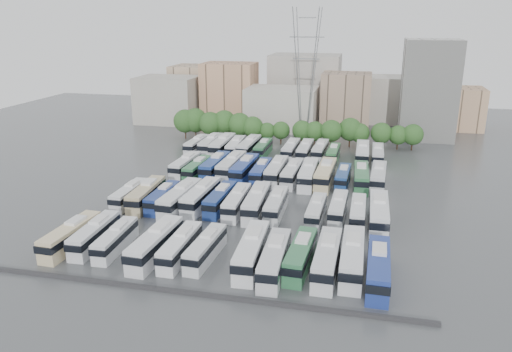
% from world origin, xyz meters
% --- Properties ---
extents(ground, '(220.00, 220.00, 0.00)m').
position_xyz_m(ground, '(0.00, 0.00, 0.00)').
color(ground, '#424447').
rests_on(ground, ground).
extents(parapet, '(56.00, 0.50, 0.50)m').
position_xyz_m(parapet, '(0.00, -33.00, 0.25)').
color(parapet, '#2D2D30').
rests_on(parapet, ground).
extents(tree_line, '(64.55, 7.77, 8.26)m').
position_xyz_m(tree_line, '(-4.31, 42.15, 4.37)').
color(tree_line, black).
rests_on(tree_line, ground).
extents(city_buildings, '(102.00, 35.00, 20.00)m').
position_xyz_m(city_buildings, '(-7.46, 71.86, 7.87)').
color(city_buildings, '#9E998E').
rests_on(city_buildings, ground).
extents(apartment_tower, '(14.00, 14.00, 26.00)m').
position_xyz_m(apartment_tower, '(34.00, 58.00, 13.00)').
color(apartment_tower, silver).
rests_on(apartment_tower, ground).
extents(electricity_pylon, '(9.00, 6.91, 33.83)m').
position_xyz_m(electricity_pylon, '(2.00, 50.00, 18.66)').
color(electricity_pylon, slate).
rests_on(electricity_pylon, ground).
extents(bus_r0_s0, '(3.09, 12.24, 3.81)m').
position_xyz_m(bus_r0_s0, '(-21.35, -24.68, 1.87)').
color(bus_r0_s0, beige).
rests_on(bus_r0_s0, ground).
extents(bus_r0_s1, '(2.96, 11.79, 3.67)m').
position_xyz_m(bus_r0_s1, '(-18.35, -23.37, 1.80)').
color(bus_r0_s1, silver).
rests_on(bus_r0_s1, ground).
extents(bus_r0_s2, '(2.83, 10.89, 3.39)m').
position_xyz_m(bus_r0_s2, '(-14.76, -23.97, 1.66)').
color(bus_r0_s2, silver).
rests_on(bus_r0_s2, ground).
extents(bus_r0_s4, '(3.36, 13.10, 4.08)m').
position_xyz_m(bus_r0_s4, '(-8.40, -24.63, 2.00)').
color(bus_r0_s4, silver).
rests_on(bus_r0_s4, ground).
extents(bus_r0_s5, '(2.57, 11.50, 3.60)m').
position_xyz_m(bus_r0_s5, '(-4.93, -24.30, 1.77)').
color(bus_r0_s5, white).
rests_on(bus_r0_s5, ground).
extents(bus_r0_s6, '(2.97, 11.19, 3.48)m').
position_xyz_m(bus_r0_s6, '(-1.45, -23.84, 1.71)').
color(bus_r0_s6, silver).
rests_on(bus_r0_s6, ground).
extents(bus_r0_s8, '(3.51, 13.36, 4.15)m').
position_xyz_m(bus_r0_s8, '(4.99, -23.84, 2.04)').
color(bus_r0_s8, silver).
rests_on(bus_r0_s8, ground).
extents(bus_r0_s9, '(3.19, 12.75, 3.97)m').
position_xyz_m(bus_r0_s9, '(8.36, -25.27, 1.95)').
color(bus_r0_s9, silver).
rests_on(bus_r0_s9, ground).
extents(bus_r0_s10, '(3.17, 12.15, 3.78)m').
position_xyz_m(bus_r0_s10, '(11.46, -23.26, 1.86)').
color(bus_r0_s10, '#2F6E44').
rests_on(bus_r0_s10, ground).
extents(bus_r0_s11, '(3.02, 13.04, 4.08)m').
position_xyz_m(bus_r0_s11, '(14.96, -23.71, 2.00)').
color(bus_r0_s11, silver).
rests_on(bus_r0_s11, ground).
extents(bus_r0_s12, '(2.95, 13.25, 4.15)m').
position_xyz_m(bus_r0_s12, '(18.10, -22.80, 2.04)').
color(bus_r0_s12, silver).
rests_on(bus_r0_s12, ground).
extents(bus_r0_s13, '(2.99, 12.86, 4.02)m').
position_xyz_m(bus_r0_s13, '(21.37, -24.87, 1.97)').
color(bus_r0_s13, navy).
rests_on(bus_r0_s13, ground).
extents(bus_r1_s0, '(2.48, 11.08, 3.47)m').
position_xyz_m(bus_r1_s0, '(-21.37, -6.52, 1.70)').
color(bus_r1_s0, silver).
rests_on(bus_r1_s0, ground).
extents(bus_r1_s1, '(3.36, 12.71, 3.95)m').
position_xyz_m(bus_r1_s1, '(-18.12, -6.50, 1.94)').
color(bus_r1_s1, tan).
rests_on(bus_r1_s1, ground).
extents(bus_r1_s2, '(2.49, 11.10, 3.48)m').
position_xyz_m(bus_r1_s2, '(-15.03, -6.59, 1.71)').
color(bus_r1_s2, navy).
rests_on(bus_r1_s2, ground).
extents(bus_r1_s3, '(3.58, 13.42, 4.17)m').
position_xyz_m(bus_r1_s3, '(-11.55, -7.22, 2.05)').
color(bus_r1_s3, silver).
rests_on(bus_r1_s3, ground).
extents(bus_r1_s4, '(3.38, 13.06, 4.06)m').
position_xyz_m(bus_r1_s4, '(-8.41, -5.52, 1.99)').
color(bus_r1_s4, white).
rests_on(bus_r1_s4, ground).
extents(bus_r1_s5, '(2.90, 11.87, 3.70)m').
position_xyz_m(bus_r1_s5, '(-4.93, -5.47, 1.82)').
color(bus_r1_s5, navy).
rests_on(bus_r1_s5, ground).
extents(bus_r1_s6, '(2.84, 11.96, 3.74)m').
position_xyz_m(bus_r1_s6, '(-1.80, -6.19, 1.83)').
color(bus_r1_s6, silver).
rests_on(bus_r1_s6, ground).
extents(bus_r1_s7, '(3.35, 13.09, 4.08)m').
position_xyz_m(bus_r1_s7, '(1.59, -6.04, 2.00)').
color(bus_r1_s7, silver).
rests_on(bus_r1_s7, ground).
extents(bus_r1_s8, '(2.73, 11.65, 3.64)m').
position_xyz_m(bus_r1_s8, '(4.88, -5.91, 1.79)').
color(bus_r1_s8, silver).
rests_on(bus_r1_s8, ground).
extents(bus_r1_s10, '(2.58, 10.90, 3.41)m').
position_xyz_m(bus_r1_s10, '(11.66, -6.96, 1.67)').
color(bus_r1_s10, silver).
rests_on(bus_r1_s10, ground).
extents(bus_r1_s11, '(2.68, 11.16, 3.48)m').
position_xyz_m(bus_r1_s11, '(15.07, -4.92, 1.71)').
color(bus_r1_s11, silver).
rests_on(bus_r1_s11, ground).
extents(bus_r1_s12, '(2.37, 10.84, 3.40)m').
position_xyz_m(bus_r1_s12, '(18.29, -5.83, 1.67)').
color(bus_r1_s12, silver).
rests_on(bus_r1_s12, ground).
extents(bus_r1_s13, '(3.02, 13.53, 4.24)m').
position_xyz_m(bus_r1_s13, '(21.52, -6.77, 2.08)').
color(bus_r1_s13, silver).
rests_on(bus_r1_s13, ground).
extents(bus_r2_s1, '(3.11, 12.15, 3.78)m').
position_xyz_m(bus_r2_s1, '(-17.93, 12.40, 1.86)').
color(bus_r2_s1, silver).
rests_on(bus_r2_s1, ground).
extents(bus_r2_s2, '(2.90, 11.40, 3.55)m').
position_xyz_m(bus_r2_s2, '(-14.83, 10.99, 1.74)').
color(bus_r2_s2, '#317345').
rests_on(bus_r2_s2, ground).
extents(bus_r2_s3, '(3.14, 12.95, 4.04)m').
position_xyz_m(bus_r2_s3, '(-11.55, 12.76, 1.98)').
color(bus_r2_s3, navy).
rests_on(bus_r2_s3, ground).
extents(bus_r2_s4, '(3.31, 13.42, 4.19)m').
position_xyz_m(bus_r2_s4, '(-8.16, 13.26, 2.06)').
color(bus_r2_s4, silver).
rests_on(bus_r2_s4, ground).
extents(bus_r2_s5, '(3.36, 13.17, 4.10)m').
position_xyz_m(bus_r2_s5, '(-5.02, 11.98, 2.01)').
color(bus_r2_s5, navy).
rests_on(bus_r2_s5, ground).
extents(bus_r2_s6, '(2.68, 11.70, 3.66)m').
position_xyz_m(bus_r2_s6, '(-1.51, 11.54, 1.80)').
color(bus_r2_s6, navy).
rests_on(bus_r2_s6, ground).
extents(bus_r2_s7, '(2.89, 12.88, 4.04)m').
position_xyz_m(bus_r2_s7, '(1.53, 12.11, 1.98)').
color(bus_r2_s7, silver).
rests_on(bus_r2_s7, ground).
extents(bus_r2_s8, '(3.08, 12.20, 3.80)m').
position_xyz_m(bus_r2_s8, '(4.82, 11.61, 1.87)').
color(bus_r2_s8, silver).
rests_on(bus_r2_s8, ground).
extents(bus_r2_s9, '(3.00, 13.23, 4.14)m').
position_xyz_m(bus_r2_s9, '(8.08, 11.29, 2.03)').
color(bus_r2_s9, silver).
rests_on(bus_r2_s9, ground).
extents(bus_r2_s10, '(3.46, 13.65, 4.25)m').
position_xyz_m(bus_r2_s10, '(11.38, 11.83, 2.09)').
color(bus_r2_s10, beige).
rests_on(bus_r2_s10, ground).
extents(bus_r2_s11, '(2.76, 10.86, 3.38)m').
position_xyz_m(bus_r2_s11, '(14.81, 12.31, 1.66)').
color(bus_r2_s11, navy).
rests_on(bus_r2_s11, ground).
extents(bus_r2_s12, '(3.26, 12.78, 3.98)m').
position_xyz_m(bus_r2_s12, '(18.27, 12.09, 1.95)').
color(bus_r2_s12, '#2E6D40').
rests_on(bus_r2_s12, ground).
extents(bus_r2_s13, '(3.33, 12.83, 3.99)m').
position_xyz_m(bus_r2_s13, '(21.54, 12.83, 1.96)').
color(bus_r2_s13, silver).
rests_on(bus_r2_s13, ground).
extents(bus_r3_s0, '(3.01, 11.52, 3.58)m').
position_xyz_m(bus_r3_s0, '(-21.61, 29.80, 1.76)').
color(bus_r3_s0, silver).
rests_on(bus_r3_s0, ground).
extents(bus_r3_s1, '(2.77, 12.54, 3.93)m').
position_xyz_m(bus_r3_s1, '(-18.17, 30.26, 1.93)').
color(bus_r3_s1, silver).
rests_on(bus_r3_s1, ground).
extents(bus_r3_s2, '(3.01, 13.56, 4.25)m').
position_xyz_m(bus_r3_s2, '(-14.87, 29.23, 2.09)').
color(bus_r3_s2, silver).
rests_on(bus_r3_s2, ground).
extents(bus_r3_s3, '(3.24, 12.27, 3.81)m').
position_xyz_m(bus_r3_s3, '(-11.65, 29.34, 1.87)').
color(bus_r3_s3, white).
rests_on(bus_r3_s3, ground).
extents(bus_r3_s4, '(3.26, 12.98, 4.04)m').
position_xyz_m(bus_r3_s4, '(-8.41, 29.94, 1.99)').
color(bus_r3_s4, silver).
rests_on(bus_r3_s4, ground).
extents(bus_r3_s5, '(2.56, 11.19, 3.50)m').
position_xyz_m(bus_r3_s5, '(-5.05, 29.90, 1.72)').
color(bus_r3_s5, '#2D6A3F').
rests_on(bus_r3_s5, ground).
extents(bus_r3_s7, '(2.83, 12.00, 3.75)m').
position_xyz_m(bus_r3_s7, '(1.60, 29.97, 1.84)').
color(bus_r3_s7, silver).
rests_on(bus_r3_s7, ground).
extents(bus_r3_s8, '(2.79, 12.05, 3.77)m').
position_xyz_m(bus_r3_s8, '(4.98, 29.87, 1.85)').
color(bus_r3_s8, silver).
rests_on(bus_r3_s8, ground).
extents(bus_r3_s9, '(3.09, 11.79, 3.66)m').
position_xyz_m(bus_r3_s9, '(8.37, 31.08, 1.80)').
color(bus_r3_s9, silver).
rests_on(bus_r3_s9, ground).
extents(bus_r3_s10, '(2.65, 10.84, 3.38)m').
position_xyz_m(bus_r3_s10, '(11.55, 29.12, 1.66)').
color(bus_r3_s10, '#30703D').
rests_on(bus_r3_s10, ground).
extents(bus_r3_s12, '(2.99, 13.17, 4.12)m').
position_xyz_m(bus_r3_s12, '(18.07, 29.69, 2.02)').
color(bus_r3_s12, silver).
rests_on(bus_r3_s12, ground).
extents(bus_r3_s13, '(2.58, 11.76, 3.69)m').
position_xyz_m(bus_r3_s13, '(21.46, 29.94, 1.81)').
color(bus_r3_s13, silver).
rests_on(bus_r3_s13, ground).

